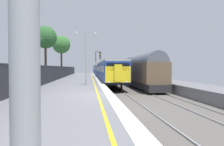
# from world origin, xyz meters

# --- Properties ---
(ground) EXTENTS (17.40, 110.00, 1.21)m
(ground) POSITION_xyz_m (2.64, 0.00, -0.61)
(ground) COLOR slate
(commuter_train_at_platform) EXTENTS (2.83, 60.48, 3.81)m
(commuter_train_at_platform) POSITION_xyz_m (2.10, 37.67, 1.27)
(commuter_train_at_platform) COLOR navy
(commuter_train_at_platform) RESTS_ON ground
(freight_train_adjacent_track) EXTENTS (2.60, 50.54, 4.43)m
(freight_train_adjacent_track) POSITION_xyz_m (6.10, 31.28, 1.41)
(freight_train_adjacent_track) COLOR #232326
(freight_train_adjacent_track) RESTS_ON ground
(signal_gantry) EXTENTS (1.10, 0.24, 4.87)m
(signal_gantry) POSITION_xyz_m (0.63, 25.39, 3.05)
(signal_gantry) COLOR #47474C
(signal_gantry) RESTS_ON ground
(speed_limit_sign) EXTENTS (0.59, 0.08, 2.74)m
(speed_limit_sign) POSITION_xyz_m (0.25, 23.35, 1.74)
(speed_limit_sign) COLOR #59595B
(speed_limit_sign) RESTS_ON ground
(platform_lamp_mid) EXTENTS (2.00, 0.20, 5.32)m
(platform_lamp_mid) POSITION_xyz_m (-1.20, 6.85, 3.16)
(platform_lamp_mid) COLOR #93999E
(platform_lamp_mid) RESTS_ON ground
(platform_back_fence) EXTENTS (0.07, 99.00, 1.97)m
(platform_back_fence) POSITION_xyz_m (-5.45, -0.00, 1.02)
(platform_back_fence) COLOR #282B2D
(platform_back_fence) RESTS_ON ground
(background_tree_left) EXTENTS (3.51, 3.51, 8.04)m
(background_tree_left) POSITION_xyz_m (-6.35, 27.36, 6.16)
(background_tree_left) COLOR #473323
(background_tree_left) RESTS_ON ground
(background_tree_centre) EXTENTS (3.47, 3.47, 8.20)m
(background_tree_centre) POSITION_xyz_m (-7.72, 19.02, 6.32)
(background_tree_centre) COLOR #473323
(background_tree_centre) RESTS_ON ground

